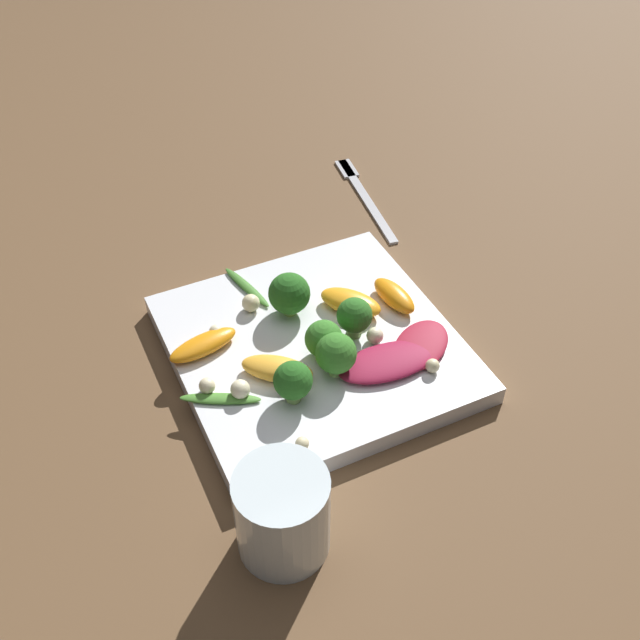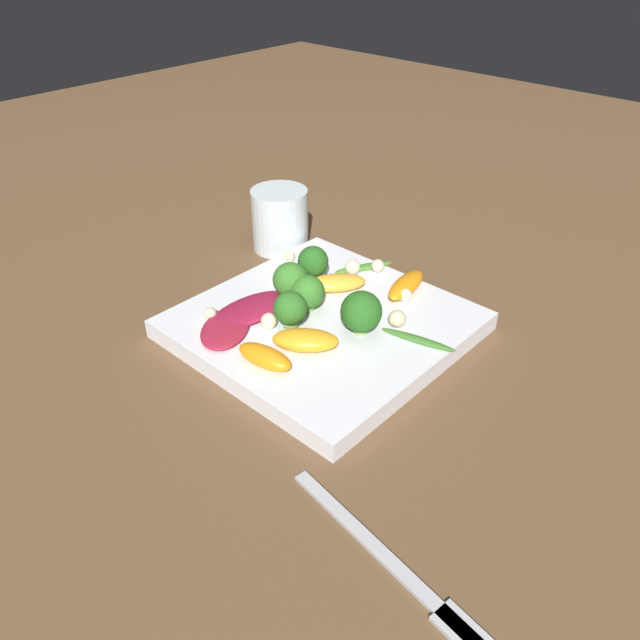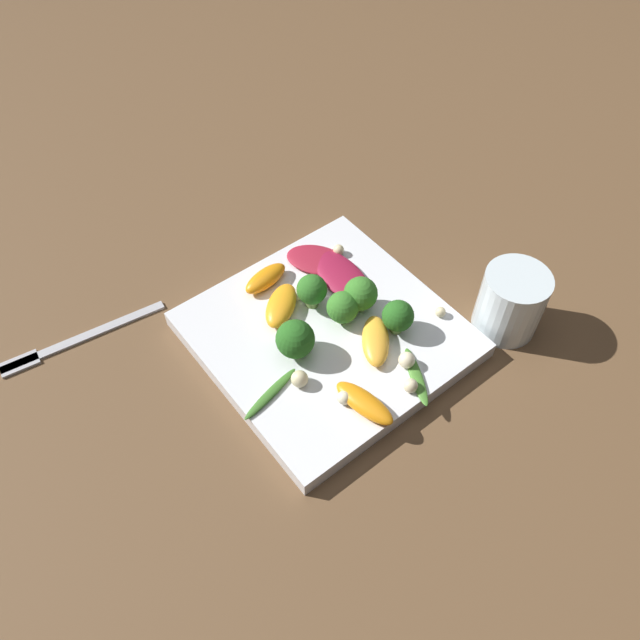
# 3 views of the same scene
# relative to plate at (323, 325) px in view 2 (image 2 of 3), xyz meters

# --- Properties ---
(ground_plane) EXTENTS (2.40, 2.40, 0.00)m
(ground_plane) POSITION_rel_plate_xyz_m (0.00, 0.00, -0.01)
(ground_plane) COLOR brown
(plate) EXTENTS (0.27, 0.27, 0.02)m
(plate) POSITION_rel_plate_xyz_m (0.00, 0.00, 0.00)
(plate) COLOR white
(plate) RESTS_ON ground_plane
(drinking_glass) EXTENTS (0.08, 0.08, 0.08)m
(drinking_glass) POSITION_rel_plate_xyz_m (0.18, -0.11, 0.03)
(drinking_glass) COLOR silver
(drinking_glass) RESTS_ON ground_plane
(fork) EXTENTS (0.20, 0.04, 0.01)m
(fork) POSITION_rel_plate_xyz_m (-0.24, 0.18, -0.01)
(fork) COLOR #B2B2B7
(fork) RESTS_ON ground_plane
(radicchio_leaf_0) EXTENTS (0.06, 0.10, 0.01)m
(radicchio_leaf_0) POSITION_rel_plate_xyz_m (0.06, 0.05, 0.02)
(radicchio_leaf_0) COLOR maroon
(radicchio_leaf_0) RESTS_ON plate
(radicchio_leaf_1) EXTENTS (0.08, 0.09, 0.01)m
(radicchio_leaf_1) POSITION_rel_plate_xyz_m (0.06, 0.09, 0.02)
(radicchio_leaf_1) COLOR maroon
(radicchio_leaf_1) RESTS_ON plate
(orange_segment_0) EXTENTS (0.04, 0.08, 0.02)m
(orange_segment_0) POSITION_rel_plate_xyz_m (-0.03, -0.10, 0.02)
(orange_segment_0) COLOR orange
(orange_segment_0) RESTS_ON plate
(orange_segment_1) EXTENTS (0.07, 0.07, 0.02)m
(orange_segment_1) POSITION_rel_plate_xyz_m (0.03, -0.05, 0.02)
(orange_segment_1) COLOR #FCAD33
(orange_segment_1) RESTS_ON plate
(orange_segment_2) EXTENTS (0.06, 0.03, 0.02)m
(orange_segment_2) POSITION_rel_plate_xyz_m (-0.02, 0.10, 0.02)
(orange_segment_2) COLOR orange
(orange_segment_2) RESTS_ON plate
(orange_segment_3) EXTENTS (0.07, 0.07, 0.02)m
(orange_segment_3) POSITION_rel_plate_xyz_m (-0.03, 0.05, 0.02)
(orange_segment_3) COLOR orange
(orange_segment_3) RESTS_ON plate
(broccoli_floret_0) EXTENTS (0.04, 0.04, 0.04)m
(broccoli_floret_0) POSITION_rel_plate_xyz_m (0.06, -0.05, 0.03)
(broccoli_floret_0) COLOR #7A9E51
(broccoli_floret_0) RESTS_ON plate
(broccoli_floret_1) EXTENTS (0.04, 0.04, 0.05)m
(broccoli_floret_1) POSITION_rel_plate_xyz_m (0.05, 0.00, 0.04)
(broccoli_floret_1) COLOR #84AD5B
(broccoli_floret_1) RESTS_ON plate
(broccoli_floret_2) EXTENTS (0.04, 0.04, 0.05)m
(broccoli_floret_2) POSITION_rel_plate_xyz_m (-0.05, -0.01, 0.04)
(broccoli_floret_2) COLOR #84AD5B
(broccoli_floret_2) RESTS_ON plate
(broccoli_floret_3) EXTENTS (0.04, 0.04, 0.04)m
(broccoli_floret_3) POSITION_rel_plate_xyz_m (0.02, -0.00, 0.03)
(broccoli_floret_3) COLOR #84AD5B
(broccoli_floret_3) RESTS_ON plate
(broccoli_floret_4) EXTENTS (0.04, 0.04, 0.04)m
(broccoli_floret_4) POSITION_rel_plate_xyz_m (0.01, 0.04, 0.04)
(broccoli_floret_4) COLOR #7A9E51
(broccoli_floret_4) RESTS_ON plate
(arugula_sprig_0) EXTENTS (0.08, 0.03, 0.01)m
(arugula_sprig_0) POSITION_rel_plate_xyz_m (-0.10, -0.03, 0.01)
(arugula_sprig_0) COLOR #3D7528
(arugula_sprig_0) RESTS_ON plate
(arugula_sprig_1) EXTENTS (0.05, 0.07, 0.01)m
(arugula_sprig_1) POSITION_rel_plate_xyz_m (0.03, -0.11, 0.01)
(arugula_sprig_1) COLOR #47842D
(arugula_sprig_1) RESTS_ON plate
(macadamia_nut_0) EXTENTS (0.01, 0.01, 0.01)m
(macadamia_nut_0) POSITION_rel_plate_xyz_m (0.12, -0.07, 0.02)
(macadamia_nut_0) COLOR beige
(macadamia_nut_0) RESTS_ON plate
(macadamia_nut_1) EXTENTS (0.02, 0.02, 0.02)m
(macadamia_nut_1) POSITION_rel_plate_xyz_m (0.02, -0.12, 0.02)
(macadamia_nut_1) COLOR beige
(macadamia_nut_1) RESTS_ON plate
(macadamia_nut_2) EXTENTS (0.01, 0.01, 0.01)m
(macadamia_nut_2) POSITION_rel_plate_xyz_m (-0.00, 0.06, 0.02)
(macadamia_nut_2) COLOR beige
(macadamia_nut_2) RESTS_ON plate
(macadamia_nut_3) EXTENTS (0.01, 0.01, 0.01)m
(macadamia_nut_3) POSITION_rel_plate_xyz_m (0.09, 0.09, 0.02)
(macadamia_nut_3) COLOR beige
(macadamia_nut_3) RESTS_ON plate
(macadamia_nut_4) EXTENTS (0.02, 0.02, 0.02)m
(macadamia_nut_4) POSITION_rel_plate_xyz_m (-0.05, -0.09, 0.02)
(macadamia_nut_4) COLOR beige
(macadamia_nut_4) RESTS_ON plate
(macadamia_nut_5) EXTENTS (0.02, 0.02, 0.02)m
(macadamia_nut_5) POSITION_rel_plate_xyz_m (0.04, -0.09, 0.02)
(macadamia_nut_5) COLOR beige
(macadamia_nut_5) RESTS_ON plate
(macadamia_nut_6) EXTENTS (0.02, 0.02, 0.02)m
(macadamia_nut_6) POSITION_rel_plate_xyz_m (-0.07, -0.04, 0.02)
(macadamia_nut_6) COLOR beige
(macadamia_nut_6) RESTS_ON plate
(macadamia_nut_7) EXTENTS (0.02, 0.02, 0.02)m
(macadamia_nut_7) POSITION_rel_plate_xyz_m (0.03, 0.05, 0.02)
(macadamia_nut_7) COLOR beige
(macadamia_nut_7) RESTS_ON plate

